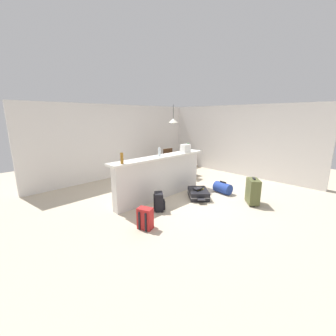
{
  "coord_description": "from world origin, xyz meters",
  "views": [
    {
      "loc": [
        -4.38,
        -3.64,
        2.12
      ],
      "look_at": [
        -0.28,
        0.43,
        0.73
      ],
      "focal_mm": 23.29,
      "sensor_mm": 36.0,
      "label": 1
    }
  ],
  "objects_px": {
    "bottle_amber": "(122,158)",
    "dining_chair_far_side": "(166,159)",
    "bottle_clear": "(159,152)",
    "grocery_bag": "(185,148)",
    "suitcase_flat_black": "(198,194)",
    "book_stack": "(198,189)",
    "pendant_lamp": "(173,121)",
    "duffel_bag_blue": "(223,188)",
    "suitcase_upright_olive": "(253,191)",
    "backpack_black": "(159,202)",
    "backpack_red": "(145,219)",
    "bottle_green": "(188,147)",
    "dining_table": "(176,158)",
    "dining_chair_near_partition": "(188,164)"
  },
  "relations": [
    {
      "from": "bottle_green",
      "to": "dining_table",
      "type": "distance_m",
      "value": 1.5
    },
    {
      "from": "dining_chair_far_side",
      "to": "backpack_red",
      "type": "bearing_deg",
      "value": -140.1
    },
    {
      "from": "bottle_green",
      "to": "pendant_lamp",
      "type": "height_order",
      "value": "pendant_lamp"
    },
    {
      "from": "pendant_lamp",
      "to": "dining_chair_near_partition",
      "type": "bearing_deg",
      "value": -87.0
    },
    {
      "from": "suitcase_flat_black",
      "to": "suitcase_upright_olive",
      "type": "height_order",
      "value": "suitcase_upright_olive"
    },
    {
      "from": "bottle_green",
      "to": "suitcase_upright_olive",
      "type": "height_order",
      "value": "bottle_green"
    },
    {
      "from": "bottle_clear",
      "to": "backpack_black",
      "type": "relative_size",
      "value": 0.53
    },
    {
      "from": "bottle_amber",
      "to": "duffel_bag_blue",
      "type": "bearing_deg",
      "value": -18.51
    },
    {
      "from": "bottle_amber",
      "to": "dining_chair_far_side",
      "type": "xyz_separation_m",
      "value": [
        3.23,
        1.91,
        -0.72
      ]
    },
    {
      "from": "dining_chair_near_partition",
      "to": "backpack_red",
      "type": "relative_size",
      "value": 2.21
    },
    {
      "from": "bottle_green",
      "to": "suitcase_upright_olive",
      "type": "xyz_separation_m",
      "value": [
        0.07,
        -2.02,
        -0.9
      ]
    },
    {
      "from": "bottle_clear",
      "to": "pendant_lamp",
      "type": "height_order",
      "value": "pendant_lamp"
    },
    {
      "from": "dining_table",
      "to": "suitcase_flat_black",
      "type": "bearing_deg",
      "value": -122.52
    },
    {
      "from": "backpack_red",
      "to": "book_stack",
      "type": "bearing_deg",
      "value": 7.89
    },
    {
      "from": "duffel_bag_blue",
      "to": "grocery_bag",
      "type": "bearing_deg",
      "value": 120.16
    },
    {
      "from": "pendant_lamp",
      "to": "suitcase_upright_olive",
      "type": "bearing_deg",
      "value": -100.78
    },
    {
      "from": "bottle_amber",
      "to": "dining_chair_near_partition",
      "type": "xyz_separation_m",
      "value": [
        3.15,
        0.78,
        -0.72
      ]
    },
    {
      "from": "bottle_green",
      "to": "duffel_bag_blue",
      "type": "xyz_separation_m",
      "value": [
        0.25,
        -1.09,
        -1.08
      ]
    },
    {
      "from": "suitcase_flat_black",
      "to": "duffel_bag_blue",
      "type": "height_order",
      "value": "duffel_bag_blue"
    },
    {
      "from": "suitcase_upright_olive",
      "to": "book_stack",
      "type": "bearing_deg",
      "value": 116.05
    },
    {
      "from": "suitcase_flat_black",
      "to": "book_stack",
      "type": "distance_m",
      "value": 0.14
    },
    {
      "from": "dining_chair_far_side",
      "to": "pendant_lamp",
      "type": "relative_size",
      "value": 1.42
    },
    {
      "from": "dining_chair_far_side",
      "to": "book_stack",
      "type": "relative_size",
      "value": 2.9
    },
    {
      "from": "grocery_bag",
      "to": "duffel_bag_blue",
      "type": "xyz_separation_m",
      "value": [
        0.54,
        -0.94,
        -1.08
      ]
    },
    {
      "from": "bottle_amber",
      "to": "dining_table",
      "type": "bearing_deg",
      "value": 23.12
    },
    {
      "from": "duffel_bag_blue",
      "to": "book_stack",
      "type": "relative_size",
      "value": 1.62
    },
    {
      "from": "suitcase_flat_black",
      "to": "backpack_black",
      "type": "xyz_separation_m",
      "value": [
        -1.27,
        0.16,
        0.09
      ]
    },
    {
      "from": "grocery_bag",
      "to": "duffel_bag_blue",
      "type": "bearing_deg",
      "value": -59.84
    },
    {
      "from": "bottle_amber",
      "to": "suitcase_upright_olive",
      "type": "distance_m",
      "value": 3.22
    },
    {
      "from": "dining_chair_far_side",
      "to": "pendant_lamp",
      "type": "distance_m",
      "value": 1.52
    },
    {
      "from": "backpack_black",
      "to": "backpack_red",
      "type": "xyz_separation_m",
      "value": [
        -0.75,
        -0.43,
        0.0
      ]
    },
    {
      "from": "bottle_clear",
      "to": "pendant_lamp",
      "type": "xyz_separation_m",
      "value": [
        1.94,
        1.36,
        0.73
      ]
    },
    {
      "from": "duffel_bag_blue",
      "to": "suitcase_upright_olive",
      "type": "height_order",
      "value": "suitcase_upright_olive"
    },
    {
      "from": "bottle_amber",
      "to": "book_stack",
      "type": "distance_m",
      "value": 2.23
    },
    {
      "from": "dining_table",
      "to": "backpack_red",
      "type": "xyz_separation_m",
      "value": [
        -3.29,
        -2.25,
        -0.44
      ]
    },
    {
      "from": "bottle_clear",
      "to": "dining_chair_far_side",
      "type": "xyz_separation_m",
      "value": [
        2.06,
        1.82,
        -0.72
      ]
    },
    {
      "from": "backpack_black",
      "to": "bottle_green",
      "type": "bearing_deg",
      "value": 20.18
    },
    {
      "from": "suitcase_flat_black",
      "to": "pendant_lamp",
      "type": "bearing_deg",
      "value": 59.66
    },
    {
      "from": "duffel_bag_blue",
      "to": "suitcase_flat_black",
      "type": "bearing_deg",
      "value": 161.02
    },
    {
      "from": "pendant_lamp",
      "to": "duffel_bag_blue",
      "type": "height_order",
      "value": "pendant_lamp"
    },
    {
      "from": "dining_table",
      "to": "suitcase_flat_black",
      "type": "xyz_separation_m",
      "value": [
        -1.26,
        -1.98,
        -0.54
      ]
    },
    {
      "from": "dining_table",
      "to": "dining_chair_near_partition",
      "type": "distance_m",
      "value": 0.58
    },
    {
      "from": "bottle_amber",
      "to": "pendant_lamp",
      "type": "distance_m",
      "value": 3.51
    },
    {
      "from": "suitcase_flat_black",
      "to": "backpack_red",
      "type": "height_order",
      "value": "backpack_red"
    },
    {
      "from": "bottle_clear",
      "to": "grocery_bag",
      "type": "xyz_separation_m",
      "value": [
        0.95,
        -0.05,
        -0.0
      ]
    },
    {
      "from": "duffel_bag_blue",
      "to": "suitcase_upright_olive",
      "type": "relative_size",
      "value": 0.77
    },
    {
      "from": "bottle_green",
      "to": "book_stack",
      "type": "height_order",
      "value": "bottle_green"
    },
    {
      "from": "dining_table",
      "to": "pendant_lamp",
      "type": "distance_m",
      "value": 1.32
    },
    {
      "from": "dining_table",
      "to": "duffel_bag_blue",
      "type": "xyz_separation_m",
      "value": [
        -0.49,
        -2.25,
        -0.5
      ]
    },
    {
      "from": "bottle_amber",
      "to": "suitcase_flat_black",
      "type": "relative_size",
      "value": 0.29
    }
  ]
}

